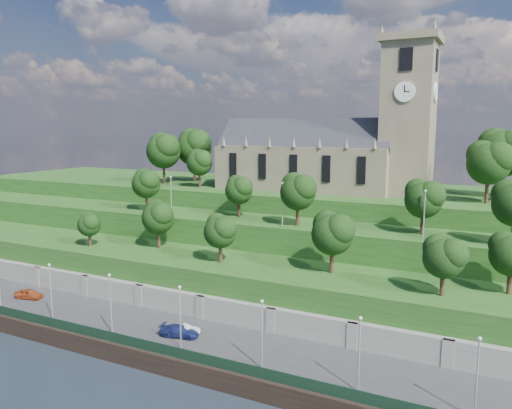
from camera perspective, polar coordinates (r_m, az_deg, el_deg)
The scene contains 17 objects.
ground at distance 56.42m, azimuth -8.29°, elevation -19.25°, with size 320.00×320.00×0.00m, color black.
promenade at distance 60.46m, azimuth -4.94°, elevation -16.12°, with size 160.00×12.00×2.00m, color #2D2D30.
quay_wall at distance 55.88m, azimuth -8.34°, elevation -18.28°, with size 160.00×0.50×2.20m, color black.
fence at distance 55.69m, azimuth -7.98°, elevation -16.65°, with size 160.00×0.10×1.20m, color black.
retaining_wall at distance 64.60m, azimuth -2.14°, elevation -12.95°, with size 160.00×2.10×5.00m.
embankment_lower at distance 69.10m, azimuth 0.28°, elevation -10.14°, with size 160.00×12.00×8.00m, color #1D4517.
embankment_upper at distance 78.10m, azimuth 3.87°, elevation -6.37°, with size 160.00×10.00×12.00m, color #1D4517.
hilltop at distance 96.99m, azimuth 8.66°, elevation -2.53°, with size 160.00×32.00×15.00m, color #1D4517.
church at distance 91.13m, azimuth 8.57°, elevation 6.27°, with size 38.60×12.35×27.60m.
trees_lower at distance 65.21m, azimuth 4.14°, elevation -3.24°, with size 63.28×8.76×7.99m.
trees_upper at distance 72.99m, azimuth 7.87°, elevation 1.47°, with size 62.92×8.02×8.21m.
trees_hilltop at distance 91.51m, azimuth 7.10°, elevation 5.98°, with size 73.04×16.28×11.39m.
lamp_posts_promenade at distance 56.73m, azimuth -8.66°, elevation -12.12°, with size 60.36×0.36×7.37m.
lamp_posts_upper at distance 73.37m, azimuth 3.05°, elevation 0.50°, with size 40.36×0.36×6.53m.
car_left at distance 79.95m, azimuth -24.53°, elevation -9.28°, with size 1.65×4.10×1.40m, color #953B18.
car_middle at distance 61.79m, azimuth -8.19°, elevation -13.99°, with size 1.27×3.65×1.20m, color #BDBCC1.
car_right at distance 61.33m, azimuth -8.73°, elevation -14.10°, with size 1.90×4.66×1.35m, color navy.
Camera 1 is at (28.78, -40.64, 26.52)m, focal length 35.00 mm.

